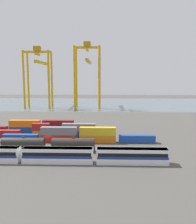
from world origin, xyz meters
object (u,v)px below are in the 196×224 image
at_px(shipping_container_6, 98,139).
at_px(gantry_crane_central, 88,68).
at_px(shipping_container_3, 21,138).
at_px(passenger_train, 58,155).
at_px(shipping_container_18, 25,130).
at_px(shipping_container_13, 79,134).
at_px(gantry_crane_west, 39,70).
at_px(freight_tank_row, 24,144).
at_px(shipping_container_11, 41,134).

xyz_separation_m(shipping_container_6, gantry_crane_central, (-11.02, 100.27, 27.62)).
bearing_deg(shipping_container_3, passenger_train, -50.57).
relative_size(shipping_container_3, shipping_container_18, 1.00).
bearing_deg(shipping_container_13, gantry_crane_west, 113.02).
bearing_deg(passenger_train, gantry_crane_central, 90.74).
bearing_deg(freight_tank_row, gantry_crane_central, 84.50).
xyz_separation_m(freight_tank_row, gantry_crane_central, (10.67, 110.89, 26.85)).
height_order(freight_tank_row, shipping_container_11, freight_tank_row).
bearing_deg(shipping_container_11, freight_tank_row, -92.28).
bearing_deg(shipping_container_6, gantry_crane_central, 96.27).
height_order(shipping_container_3, shipping_container_13, same).
relative_size(passenger_train, shipping_container_3, 4.61).
relative_size(passenger_train, shipping_container_13, 4.61).
height_order(freight_tank_row, gantry_crane_west, gantry_crane_west).
xyz_separation_m(shipping_container_3, shipping_container_18, (-2.94, 13.24, 0.00)).
xyz_separation_m(shipping_container_3, gantry_crane_central, (15.27, 100.27, 27.62)).
bearing_deg(shipping_container_6, shipping_container_3, 180.00).
distance_m(shipping_container_13, shipping_container_18, 23.09).
relative_size(shipping_container_3, gantry_crane_central, 0.26).
height_order(passenger_train, shipping_container_18, passenger_train).
height_order(freight_tank_row, shipping_container_3, freight_tank_row).
bearing_deg(shipping_container_6, shipping_container_13, 137.03).
xyz_separation_m(shipping_container_3, shipping_container_6, (26.29, 0.00, 0.00)).
xyz_separation_m(shipping_container_13, shipping_container_18, (-22.12, 6.62, 0.00)).
xyz_separation_m(shipping_container_13, gantry_crane_central, (-3.92, 93.65, 27.62)).
height_order(freight_tank_row, shipping_container_6, freight_tank_row).
relative_size(passenger_train, shipping_container_6, 4.61).
bearing_deg(gantry_crane_west, shipping_container_3, -78.35).
bearing_deg(gantry_crane_west, gantry_crane_central, -0.52).
distance_m(passenger_train, shipping_container_18, 39.09).
height_order(shipping_container_6, gantry_crane_central, gantry_crane_central).
xyz_separation_m(freight_tank_row, gantry_crane_west, (-25.35, 111.22, 25.52)).
distance_m(shipping_container_11, gantry_crane_west, 101.00).
xyz_separation_m(passenger_train, shipping_container_3, (-16.84, 20.47, -0.84)).
relative_size(shipping_container_13, gantry_crane_central, 0.26).
bearing_deg(gantry_crane_west, shipping_container_11, -74.52).
xyz_separation_m(passenger_train, shipping_container_18, (-19.77, 33.71, -0.84)).
distance_m(shipping_container_13, gantry_crane_west, 105.44).
bearing_deg(gantry_crane_west, freight_tank_row, -77.16).
distance_m(freight_tank_row, shipping_container_3, 11.60).
relative_size(freight_tank_row, shipping_container_18, 3.50).
height_order(shipping_container_11, gantry_crane_central, gantry_crane_central).
bearing_deg(shipping_container_11, shipping_container_13, 0.00).
bearing_deg(gantry_crane_central, shipping_container_18, -101.82).
xyz_separation_m(shipping_container_11, shipping_container_13, (13.90, 0.00, 0.00)).
distance_m(shipping_container_11, shipping_container_18, 10.56).
height_order(shipping_container_6, shipping_container_18, same).
distance_m(shipping_container_6, shipping_container_13, 9.71).
xyz_separation_m(shipping_container_3, shipping_container_13, (19.19, 6.62, 0.00)).
bearing_deg(shipping_container_3, shipping_container_18, 102.51).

